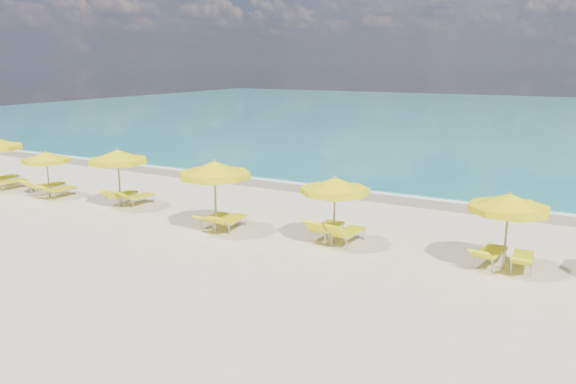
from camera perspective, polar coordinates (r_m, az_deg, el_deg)
The scene contains 23 objects.
ground_plane at distance 19.78m, azimuth -2.10°, elevation -4.26°, with size 120.00×120.00×0.00m, color beige.
ocean at distance 65.17m, azimuth 20.31°, elevation 7.15°, with size 120.00×80.00×0.30m, color #147073.
wet_sand_band at distance 26.17m, azimuth 6.25°, elevation 0.02°, with size 120.00×2.60×0.01m, color tan.
foam_line at distance 26.90m, azimuth 6.91°, elevation 0.36°, with size 120.00×1.20×0.03m, color white.
whitecap_near at distance 37.18m, azimuth 3.44°, elevation 3.98°, with size 14.00×0.36×0.05m, color white.
whitecap_far at distance 40.63m, azimuth 26.14°, elevation 3.44°, with size 18.00×0.30×0.05m, color white.
umbrella_1 at distance 26.94m, azimuth -23.36°, elevation 3.23°, with size 2.18×2.18×2.08m.
umbrella_2 at distance 23.95m, azimuth -16.93°, elevation 3.42°, with size 3.15×3.15×2.46m.
umbrella_3 at distance 19.73m, azimuth -7.48°, elevation 2.22°, with size 3.32×3.32×2.59m.
umbrella_4 at distance 18.22m, azimuth 4.79°, elevation 0.61°, with size 2.96×2.96×2.31m.
umbrella_5 at distance 17.07m, azimuth 21.52°, elevation -1.09°, with size 3.00×3.00×2.33m.
lounger_0_left at distance 30.49m, azimuth -27.04°, elevation 0.97°, with size 0.85×2.06×0.74m.
lounger_0_right at distance 29.61m, azimuth -26.40°, elevation 0.67°, with size 0.81×1.81×0.78m.
lounger_1_left at distance 27.75m, azimuth -23.28°, elevation 0.27°, with size 0.74×1.98×0.86m.
lounger_1_right at distance 26.95m, azimuth -22.08°, elevation -0.05°, with size 0.59×1.74×0.73m.
lounger_2_left at distance 24.85m, azimuth -16.50°, elevation -0.63°, with size 0.81×1.88×0.82m.
lounger_2_right at distance 24.45m, azimuth -14.95°, elevation -0.79°, with size 0.76×1.77×0.76m.
lounger_3_left at distance 20.81m, azimuth -7.53°, elevation -2.91°, with size 0.62×1.69×0.63m.
lounger_3_right at distance 20.25m, azimuth -5.90°, elevation -3.23°, with size 0.78×1.92×0.79m.
lounger_4_left at distance 19.21m, azimuth 3.88°, elevation -4.05°, with size 0.74×1.95×0.92m.
lounger_4_right at distance 18.78m, azimuth 6.07°, elevation -4.54°, with size 0.79×1.85×0.89m.
lounger_5_left at distance 17.84m, azimuth 19.80°, elevation -6.26°, with size 0.89×1.94×0.76m.
lounger_5_right at distance 17.77m, azimuth 22.69°, elevation -6.63°, with size 0.66×1.80×0.70m.
Camera 1 is at (9.74, -16.16, 5.92)m, focal length 35.00 mm.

